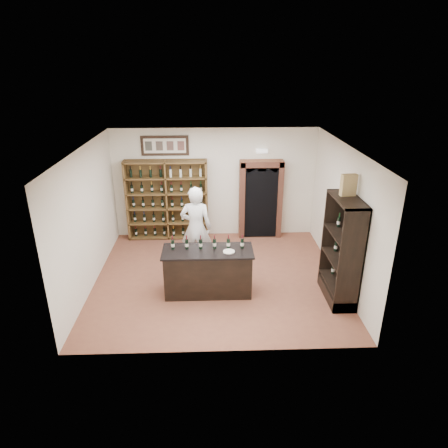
{
  "coord_description": "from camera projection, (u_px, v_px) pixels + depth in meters",
  "views": [
    {
      "loc": [
        -0.13,
        -8.0,
        4.66
      ],
      "look_at": [
        0.17,
        0.3,
        1.21
      ],
      "focal_mm": 32.0,
      "sensor_mm": 36.0,
      "label": 1
    }
  ],
  "objects": [
    {
      "name": "counter_bottle_2",
      "position": [
        201.0,
        244.0,
        8.26
      ],
      "size": [
        0.07,
        0.07,
        0.3
      ],
      "color": "black",
      "rests_on": "tasting_counter"
    },
    {
      "name": "framed_picture",
      "position": [
        165.0,
        146.0,
        10.43
      ],
      "size": [
        1.25,
        0.04,
        0.52
      ],
      "primitive_type": "cube",
      "color": "black",
      "rests_on": "wall_back"
    },
    {
      "name": "wall_back",
      "position": [
        215.0,
        183.0,
        10.9
      ],
      "size": [
        5.5,
        0.04,
        3.0
      ],
      "primitive_type": "cube",
      "color": "silver",
      "rests_on": "ground"
    },
    {
      "name": "counter_bottle_0",
      "position": [
        173.0,
        244.0,
        8.24
      ],
      "size": [
        0.07,
        0.07,
        0.3
      ],
      "color": "black",
      "rests_on": "tasting_counter"
    },
    {
      "name": "wine_crate",
      "position": [
        349.0,
        185.0,
        7.66
      ],
      "size": [
        0.32,
        0.17,
        0.42
      ],
      "primitive_type": "cube",
      "rotation": [
        0.0,
        0.0,
        0.15
      ],
      "color": "#A58357",
      "rests_on": "side_cabinet"
    },
    {
      "name": "shopkeeper",
      "position": [
        196.0,
        228.0,
        9.32
      ],
      "size": [
        0.78,
        0.56,
        2.0
      ],
      "primitive_type": "imported",
      "rotation": [
        0.0,
        0.0,
        3.03
      ],
      "color": "silver",
      "rests_on": "ground"
    },
    {
      "name": "tasting_counter",
      "position": [
        208.0,
        272.0,
        8.42
      ],
      "size": [
        1.88,
        0.78,
        1.0
      ],
      "color": "black",
      "rests_on": "ground"
    },
    {
      "name": "counter_bottle_3",
      "position": [
        215.0,
        244.0,
        8.27
      ],
      "size": [
        0.07,
        0.07,
        0.3
      ],
      "color": "black",
      "rests_on": "tasting_counter"
    },
    {
      "name": "emergency_light",
      "position": [
        262.0,
        151.0,
        10.53
      ],
      "size": [
        0.3,
        0.1,
        0.1
      ],
      "primitive_type": "cube",
      "color": "white",
      "rests_on": "wall_back"
    },
    {
      "name": "wine_shelf",
      "position": [
        167.0,
        200.0,
        10.86
      ],
      "size": [
        2.2,
        0.38,
        2.2
      ],
      "color": "brown",
      "rests_on": "ground"
    },
    {
      "name": "plate",
      "position": [
        229.0,
        252.0,
        8.15
      ],
      "size": [
        0.24,
        0.24,
        0.02
      ],
      "primitive_type": "cylinder",
      "color": "beige",
      "rests_on": "tasting_counter"
    },
    {
      "name": "wall_right",
      "position": [
        343.0,
        215.0,
        8.69
      ],
      "size": [
        0.04,
        5.0,
        3.0
      ],
      "primitive_type": "cube",
      "color": "silver",
      "rests_on": "ground"
    },
    {
      "name": "ceiling",
      "position": [
        216.0,
        148.0,
        8.02
      ],
      "size": [
        5.5,
        5.5,
        0.0
      ],
      "primitive_type": "plane",
      "rotation": [
        3.14,
        0.0,
        0.0
      ],
      "color": "white",
      "rests_on": "wall_back"
    },
    {
      "name": "counter_bottle_1",
      "position": [
        187.0,
        244.0,
        8.25
      ],
      "size": [
        0.07,
        0.07,
        0.3
      ],
      "color": "black",
      "rests_on": "tasting_counter"
    },
    {
      "name": "wall_left",
      "position": [
        88.0,
        219.0,
        8.5
      ],
      "size": [
        0.04,
        5.0,
        3.0
      ],
      "primitive_type": "cube",
      "color": "silver",
      "rests_on": "ground"
    },
    {
      "name": "arched_doorway",
      "position": [
        261.0,
        197.0,
        10.93
      ],
      "size": [
        1.17,
        0.35,
        2.17
      ],
      "color": "black",
      "rests_on": "ground"
    },
    {
      "name": "side_cabinet",
      "position": [
        341.0,
        265.0,
        8.14
      ],
      "size": [
        0.48,
        1.2,
        2.2
      ],
      "color": "black",
      "rests_on": "ground"
    },
    {
      "name": "floor",
      "position": [
        217.0,
        277.0,
        9.17
      ],
      "size": [
        5.5,
        5.5,
        0.0
      ],
      "primitive_type": "plane",
      "color": "brown",
      "rests_on": "ground"
    },
    {
      "name": "counter_bottle_4",
      "position": [
        228.0,
        243.0,
        8.28
      ],
      "size": [
        0.07,
        0.07,
        0.3
      ],
      "color": "black",
      "rests_on": "tasting_counter"
    },
    {
      "name": "counter_bottle_5",
      "position": [
        242.0,
        243.0,
        8.29
      ],
      "size": [
        0.07,
        0.07,
        0.3
      ],
      "color": "black",
      "rests_on": "tasting_counter"
    }
  ]
}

